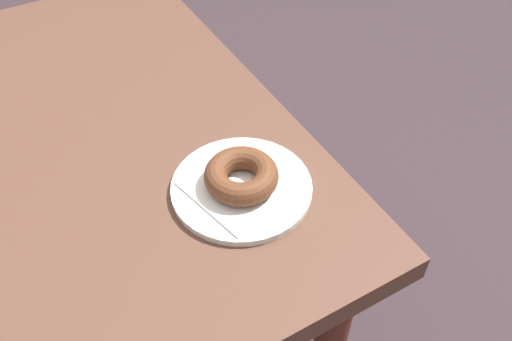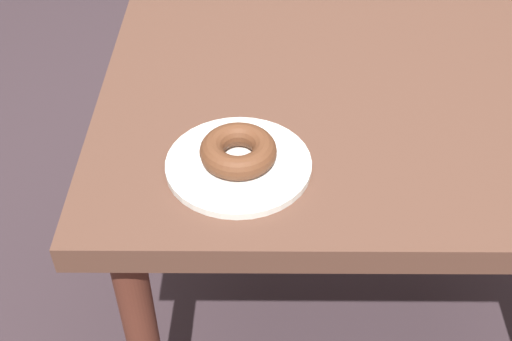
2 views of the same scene
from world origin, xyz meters
TOP-DOWN VIEW (x-y plane):
  - table at (0.00, 0.00)m, footprint 0.97×0.77m
  - plate_chocolate_ring at (0.25, 0.22)m, footprint 0.21×0.21m
  - napkin_chocolate_ring at (0.25, 0.22)m, footprint 0.17×0.17m
  - donut_chocolate_ring at (0.25, 0.22)m, footprint 0.11×0.11m

SIDE VIEW (x-z plane):
  - table at x=0.00m, z-range 0.27..0.99m
  - plate_chocolate_ring at x=0.25m, z-range 0.72..0.74m
  - napkin_chocolate_ring at x=0.25m, z-range 0.74..0.74m
  - donut_chocolate_ring at x=0.25m, z-range 0.74..0.77m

